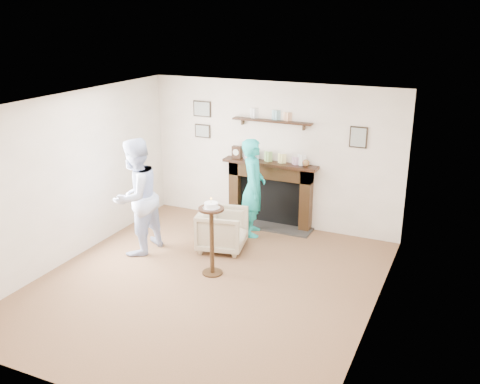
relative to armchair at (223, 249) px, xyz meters
The scene contains 6 objects.
ground 1.17m from the armchair, 75.16° to the right, with size 5.00×5.00×0.00m, color brown.
room_shell 1.71m from the armchair, 55.76° to the right, with size 4.54×5.02×2.52m.
armchair is the anchor object (origin of this frame).
man 1.32m from the armchair, 151.68° to the right, with size 0.88×0.69×1.81m, color silver.
woman 0.79m from the armchair, 75.65° to the left, with size 0.60×0.40×1.65m, color #21BBB7.
pedestal_table 1.11m from the armchair, 73.95° to the right, with size 0.36×0.36×1.16m.
Camera 1 is at (3.17, -5.84, 3.59)m, focal length 40.00 mm.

